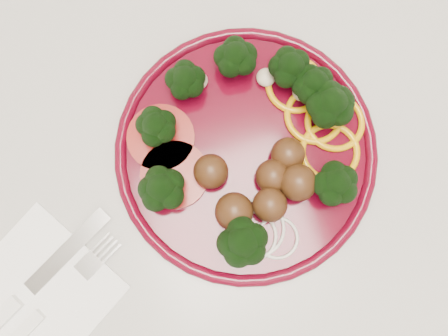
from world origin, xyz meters
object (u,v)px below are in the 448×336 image
object	(u,v)px
napkin	(39,294)
fork	(29,325)
plate	(252,145)
knife	(14,304)

from	to	relation	value
napkin	fork	world-z (taller)	fork
napkin	fork	size ratio (longest dim) A/B	0.81
napkin	fork	xyz separation A→B (m)	(-0.02, -0.03, 0.01)
plate	fork	xyz separation A→B (m)	(-0.30, -0.11, -0.01)
fork	knife	bearing A→B (deg)	83.00
plate	knife	xyz separation A→B (m)	(-0.31, -0.08, -0.01)
plate	fork	size ratio (longest dim) A/B	1.68
plate	napkin	size ratio (longest dim) A/B	2.08
knife	fork	distance (m)	0.03
napkin	fork	bearing A→B (deg)	-119.47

